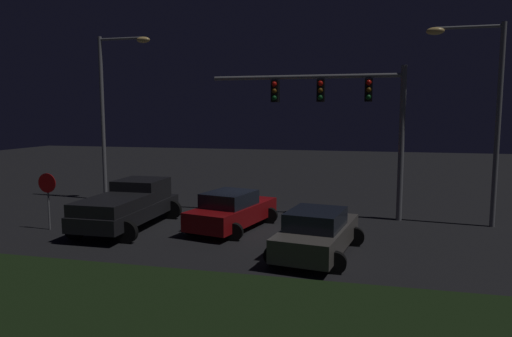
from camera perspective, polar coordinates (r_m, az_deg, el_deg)
The scene contains 9 objects.
ground_plane at distance 18.52m, azimuth -1.41°, elevation -7.30°, with size 80.00×80.00×0.00m, color black.
grass_median at distance 11.42m, azimuth -12.14°, elevation -16.29°, with size 25.56×4.82×0.10m, color black.
pickup_truck at distance 18.99m, azimuth -15.41°, elevation -4.10°, with size 2.86×5.40×1.80m.
car_sedan at distance 14.88m, azimuth 7.59°, elevation -7.92°, with size 2.92×4.63×1.51m.
car_sedan_far at distance 18.12m, azimuth -3.01°, elevation -5.21°, with size 3.12×4.70×1.51m.
traffic_signal_gantry at distance 20.13m, azimuth 10.74°, elevation 7.79°, with size 8.32×0.56×6.50m.
street_lamp_left at distance 24.95m, azimuth -17.45°, elevation 8.30°, with size 2.87×0.44×8.42m.
street_lamp_right at distance 20.30m, azimuth 26.30°, elevation 7.73°, with size 2.92×0.44×8.01m.
stop_sign at distance 19.57m, azimuth -24.45°, elevation -2.48°, with size 0.76×0.08×2.23m.
Camera 1 is at (4.65, -17.35, 4.49)m, focal length 32.24 mm.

